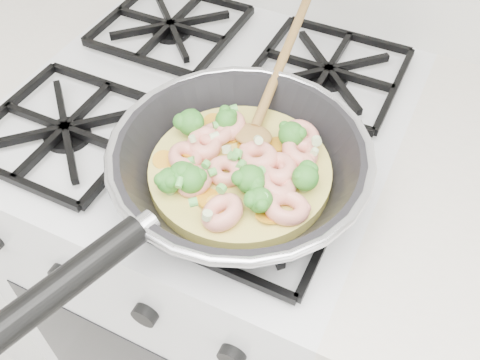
% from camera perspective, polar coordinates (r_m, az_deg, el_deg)
% --- Properties ---
extents(stove, '(0.60, 0.60, 0.92)m').
position_cam_1_polar(stove, '(1.18, -2.75, -8.40)').
color(stove, silver).
rests_on(stove, ground).
extents(skillet, '(0.33, 0.67, 0.10)m').
position_cam_1_polar(skillet, '(0.67, -0.24, 1.56)').
color(skillet, black).
rests_on(skillet, stove).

